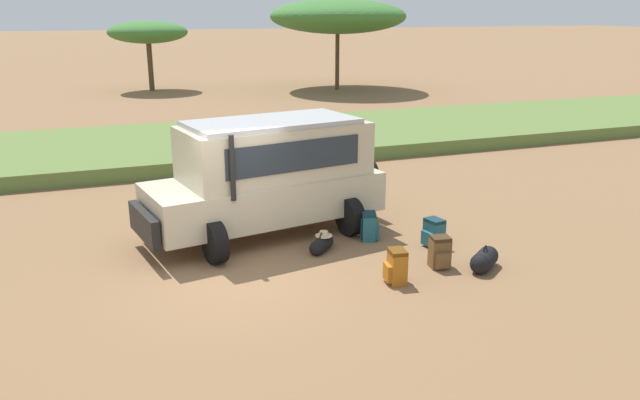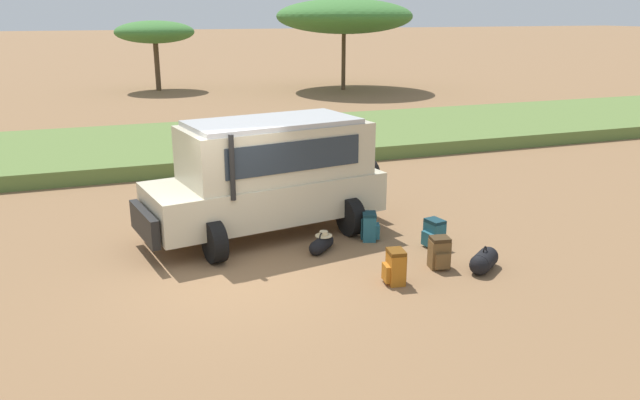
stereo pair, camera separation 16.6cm
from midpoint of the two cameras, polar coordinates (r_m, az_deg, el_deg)
The scene contains 11 objects.
ground_plane at distance 11.41m, azimuth -7.00°, elevation -6.88°, with size 320.00×320.00×0.00m, color olive.
grass_bank at distance 21.64m, azimuth -13.58°, elevation 4.81°, with size 120.00×7.00×0.44m.
safari_vehicle at distance 13.12m, azimuth -4.26°, elevation 2.37°, with size 5.47×3.26×2.44m.
backpack_beside_front_wheel at distance 12.98m, azimuth 4.93°, elevation -2.45°, with size 0.44×0.44×0.59m.
backpack_cluster_center at distance 12.79m, azimuth 10.74°, elevation -3.04°, with size 0.43×0.44×0.58m.
backpack_near_rear_wheel at distance 11.00m, azimuth 7.31°, elevation -6.11°, with size 0.41×0.41×0.62m.
backpack_outermost at distance 11.77m, azimuth 11.27°, elevation -4.78°, with size 0.40×0.44×0.60m.
duffel_bag_low_black_case at distance 12.38m, azimuth 0.53°, elevation -4.04°, with size 0.63×0.61×0.39m.
duffel_bag_soft_canvas at distance 11.90m, azimuth 15.15°, elevation -5.37°, with size 0.76×0.67×0.47m.
acacia_tree_left_mid at distance 39.09m, azimuth -14.76°, elevation 14.61°, with size 4.62×4.46×4.06m.
acacia_tree_centre_back at distance 38.31m, azimuth 2.34°, elevation 16.43°, with size 7.96×8.42×5.29m.
Camera 2 is at (-2.13, -10.25, 4.57)m, focal length 35.00 mm.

